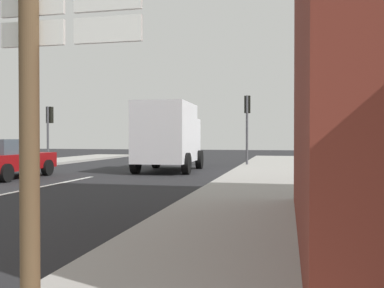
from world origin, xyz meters
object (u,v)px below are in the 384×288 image
(route_sign_post, at_px, (31,72))
(traffic_light_far_left, at_px, (49,122))
(delivery_truck, at_px, (169,135))
(traffic_light_far_right, at_px, (247,114))
(sedan_far, at_px, (6,158))

(route_sign_post, height_order, traffic_light_far_left, traffic_light_far_left)
(delivery_truck, bearing_deg, traffic_light_far_right, 49.33)
(traffic_light_far_right, bearing_deg, traffic_light_far_left, -174.30)
(route_sign_post, distance_m, traffic_light_far_left, 21.75)
(sedan_far, bearing_deg, delivery_truck, 42.49)
(route_sign_post, distance_m, traffic_light_far_right, 19.84)
(sedan_far, bearing_deg, traffic_light_far_left, 109.21)
(traffic_light_far_left, bearing_deg, sedan_far, -70.79)
(route_sign_post, relative_size, traffic_light_far_left, 0.99)
(route_sign_post, height_order, traffic_light_far_right, traffic_light_far_right)
(route_sign_post, bearing_deg, sedan_far, 126.45)
(route_sign_post, xyz_separation_m, traffic_light_far_left, (-11.01, 18.75, 0.39))
(route_sign_post, xyz_separation_m, traffic_light_far_right, (-0.25, 19.83, 0.74))
(sedan_far, height_order, traffic_light_far_left, traffic_light_far_left)
(traffic_light_far_left, bearing_deg, route_sign_post, -59.57)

